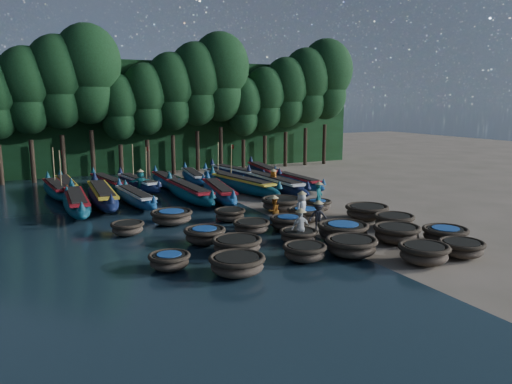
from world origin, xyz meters
name	(u,v)px	position (x,y,z in m)	size (l,w,h in m)	color
ground	(281,222)	(0.00, 0.00, 0.00)	(120.00, 120.00, 0.00)	gray
foliage_wall	(160,116)	(0.00, 23.50, 5.00)	(40.00, 3.00, 10.00)	black
coracle_3	(424,253)	(1.68, -8.77, 0.46)	(2.41, 2.41, 0.80)	brown
coracle_4	(461,248)	(3.75, -8.81, 0.40)	(1.99, 1.99, 0.70)	brown
coracle_5	(237,264)	(-5.59, -6.62, 0.43)	(2.32, 2.32, 0.75)	brown
coracle_6	(305,251)	(-2.42, -6.32, 0.40)	(2.10, 2.10, 0.70)	brown
coracle_7	(351,246)	(-0.34, -6.69, 0.45)	(2.69, 2.69, 0.79)	brown
coracle_8	(397,233)	(2.78, -5.97, 0.47)	(2.18, 2.18, 0.82)	brown
coracle_9	(445,234)	(4.77, -6.97, 0.42)	(2.16, 2.16, 0.73)	brown
coracle_10	(169,260)	(-7.70, -4.92, 0.37)	(1.66, 1.66, 0.64)	brown
coracle_11	(237,245)	(-4.54, -4.27, 0.41)	(2.32, 2.32, 0.71)	brown
coracle_12	(299,236)	(-1.31, -4.01, 0.36)	(1.96, 1.96, 0.63)	brown
coracle_13	(343,231)	(0.84, -4.47, 0.46)	(2.78, 2.78, 0.80)	brown
coracle_14	(394,221)	(4.39, -3.96, 0.43)	(2.08, 2.08, 0.76)	brown
coracle_15	(205,235)	(-5.22, -2.19, 0.43)	(2.03, 2.03, 0.74)	brown
coracle_16	(251,226)	(-2.51, -1.49, 0.36)	(2.24, 2.24, 0.63)	brown
coracle_17	(288,222)	(-0.59, -1.78, 0.42)	(2.19, 2.19, 0.73)	brown
coracle_18	(305,214)	(1.12, -0.68, 0.44)	(2.01, 2.01, 0.76)	brown
coracle_19	(367,211)	(4.52, -1.63, 0.45)	(2.40, 2.40, 0.78)	brown
coracle_20	(128,228)	(-8.08, 0.88, 0.37)	(1.63, 1.63, 0.65)	brown
coracle_21	(172,216)	(-5.50, 2.06, 0.42)	(2.72, 2.72, 0.73)	brown
coracle_22	(230,214)	(-2.46, 1.33, 0.38)	(1.88, 1.88, 0.67)	brown
coracle_23	(282,204)	(1.26, 2.21, 0.46)	(2.94, 2.94, 0.81)	brown
coracle_24	(318,205)	(3.20, 1.30, 0.39)	(1.83, 1.83, 0.67)	brown
long_boat_1	(76,202)	(-9.65, 7.54, 0.56)	(1.84, 8.42, 1.48)	#0D364D
long_boat_2	(102,196)	(-7.96, 8.74, 0.61)	(2.02, 9.10, 1.60)	#0E1B33
long_boat_3	(135,197)	(-6.12, 7.86, 0.50)	(1.87, 7.42, 1.31)	navy
long_boat_4	(189,192)	(-2.63, 7.73, 0.57)	(1.66, 8.53, 1.50)	#0D364D
long_boat_5	(219,192)	(-0.75, 7.11, 0.55)	(2.77, 8.15, 1.45)	navy
long_boat_6	(243,185)	(1.72, 8.73, 0.59)	(2.92, 8.69, 1.55)	#0D364D
long_boat_7	(275,184)	(3.88, 7.86, 0.60)	(1.72, 8.92, 1.57)	#0E1B33
long_boat_8	(297,181)	(6.27, 8.78, 0.49)	(1.29, 7.38, 1.30)	navy
long_boat_9	(57,189)	(-10.29, 12.93, 0.52)	(1.96, 7.75, 3.30)	#0D364D
long_boat_10	(66,185)	(-9.52, 14.56, 0.50)	(1.42, 7.45, 1.31)	#0D364D
long_boat_11	(108,183)	(-6.63, 14.23, 0.51)	(2.37, 7.52, 1.34)	#0D364D
long_boat_12	(138,183)	(-4.73, 12.96, 0.52)	(2.47, 7.70, 3.31)	#0E1B33
long_boat_13	(166,181)	(-2.48, 13.46, 0.49)	(1.46, 7.31, 1.29)	navy
long_boat_14	(193,177)	(0.04, 14.47, 0.49)	(2.19, 7.31, 1.30)	navy
long_boat_15	(223,178)	(1.87, 12.75, 0.51)	(1.55, 7.57, 3.22)	navy
long_boat_16	(236,173)	(3.64, 14.22, 0.55)	(2.62, 8.19, 1.46)	#0E1B33
long_boat_17	(264,171)	(6.36, 14.45, 0.56)	(2.72, 8.20, 1.46)	#0E1B33
fisherman_0	(302,207)	(0.69, -0.99, 0.91)	(0.99, 0.87, 1.91)	silver
fisherman_1	(319,196)	(3.21, 1.22, 0.95)	(0.75, 0.69, 1.91)	#186665
fisherman_2	(274,210)	(-0.71, -0.47, 0.82)	(0.85, 0.73, 1.71)	#CA6B1B
fisherman_3	(318,216)	(0.68, -2.58, 0.80)	(1.11, 0.93, 1.70)	black
fisherman_4	(301,226)	(-1.35, -4.23, 0.87)	(0.95, 0.52, 1.80)	silver
fisherman_5	(141,182)	(-4.93, 11.27, 0.88)	(1.61, 0.63, 1.89)	#186665
fisherman_6	(273,181)	(3.71, 7.80, 0.87)	(0.87, 0.94, 1.82)	#CA6B1B
tree_2	(27,89)	(-11.40, 20.00, 7.32)	(4.51, 4.51, 10.63)	black
tree_3	(58,81)	(-9.10, 20.00, 8.00)	(4.92, 4.92, 11.60)	black
tree_4	(88,73)	(-6.80, 20.00, 8.67)	(5.34, 5.34, 12.58)	black
tree_5	(119,107)	(-4.50, 20.00, 5.97)	(3.68, 3.68, 8.68)	black
tree_6	(145,99)	(-2.20, 20.00, 6.65)	(4.09, 4.09, 9.65)	black
tree_7	(171,91)	(0.10, 20.00, 7.32)	(4.51, 4.51, 10.63)	black
tree_8	(196,83)	(2.40, 20.00, 8.00)	(4.92, 4.92, 11.60)	black
tree_9	(220,76)	(4.70, 20.00, 8.67)	(5.34, 5.34, 12.58)	black
tree_10	(243,106)	(7.00, 20.00, 5.97)	(3.68, 3.68, 8.68)	black
tree_11	(265,99)	(9.30, 20.00, 6.65)	(4.09, 4.09, 9.65)	black
tree_12	(286,92)	(11.60, 20.00, 7.32)	(4.51, 4.51, 10.63)	black
tree_13	(306,85)	(13.90, 20.00, 8.00)	(4.92, 4.92, 11.60)	black
tree_14	(326,78)	(16.20, 20.00, 8.67)	(5.34, 5.34, 12.58)	black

